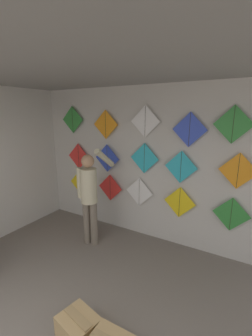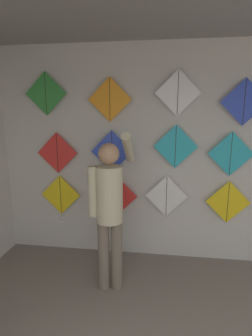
% 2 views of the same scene
% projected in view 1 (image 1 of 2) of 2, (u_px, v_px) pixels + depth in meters
% --- Properties ---
extents(back_panel, '(5.30, 0.06, 2.80)m').
position_uv_depth(back_panel, '(143.00, 164.00, 4.17)').
color(back_panel, beige).
rests_on(back_panel, ground).
extents(ceiling_slab, '(5.30, 4.26, 0.04)m').
position_uv_depth(ceiling_slab, '(71.00, 65.00, 2.35)').
color(ceiling_slab, gray).
extents(shopkeeper, '(0.44, 0.65, 1.76)m').
position_uv_depth(shopkeeper, '(89.00, 192.00, 3.91)').
color(shopkeeper, '#726656').
rests_on(shopkeeper, ground).
extents(cardboard_box_spare, '(0.46, 0.42, 0.25)m').
position_uv_depth(cardboard_box_spare, '(78.00, 327.00, 2.38)').
color(cardboard_box_spare, tan).
rests_on(cardboard_box_spare, ground).
extents(kite_0, '(0.55, 0.04, 0.69)m').
position_uv_depth(kite_0, '(80.00, 184.00, 4.95)').
color(kite_0, yellow).
extents(kite_1, '(0.55, 0.01, 0.55)m').
position_uv_depth(kite_1, '(110.00, 188.00, 4.55)').
color(kite_1, red).
extents(kite_2, '(0.55, 0.01, 0.55)m').
position_uv_depth(kite_2, '(139.00, 192.00, 4.23)').
color(kite_2, white).
extents(kite_3, '(0.55, 0.01, 0.55)m').
position_uv_depth(kite_3, '(180.00, 202.00, 3.86)').
color(kite_3, yellow).
extents(kite_4, '(0.55, 0.01, 0.55)m').
position_uv_depth(kite_4, '(231.00, 214.00, 3.47)').
color(kite_4, '#338C38').
extents(kite_5, '(0.55, 0.01, 0.55)m').
position_uv_depth(kite_5, '(79.00, 156.00, 4.81)').
color(kite_5, red).
extents(kite_6, '(0.55, 0.01, 0.55)m').
position_uv_depth(kite_6, '(107.00, 158.00, 4.44)').
color(kite_6, blue).
extents(kite_7, '(0.55, 0.01, 0.55)m').
position_uv_depth(kite_7, '(144.00, 158.00, 4.02)').
color(kite_7, '#28B2C6').
extents(kite_8, '(0.55, 0.01, 0.55)m').
position_uv_depth(kite_8, '(181.00, 167.00, 3.72)').
color(kite_8, '#28B2C6').
extents(kite_9, '(0.55, 0.01, 0.55)m').
position_uv_depth(kite_9, '(238.00, 171.00, 3.29)').
color(kite_9, orange).
extents(kite_10, '(0.55, 0.01, 0.55)m').
position_uv_depth(kite_10, '(73.00, 120.00, 4.68)').
color(kite_10, '#338C38').
extents(kite_11, '(0.55, 0.01, 0.55)m').
position_uv_depth(kite_11, '(106.00, 124.00, 4.29)').
color(kite_11, orange).
extents(kite_12, '(0.55, 0.01, 0.55)m').
position_uv_depth(kite_12, '(145.00, 121.00, 3.87)').
color(kite_12, white).
extents(kite_13, '(0.55, 0.01, 0.55)m').
position_uv_depth(kite_13, '(190.00, 130.00, 3.52)').
color(kite_13, blue).
extents(kite_14, '(0.55, 0.01, 0.55)m').
position_uv_depth(kite_14, '(233.00, 124.00, 3.20)').
color(kite_14, '#338C38').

